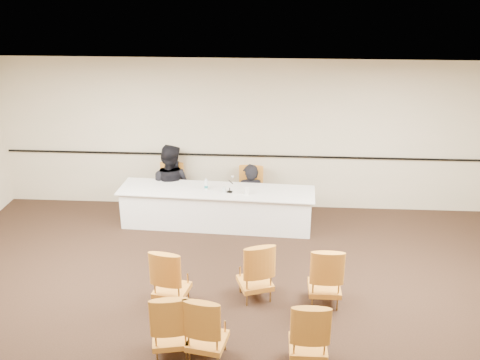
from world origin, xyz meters
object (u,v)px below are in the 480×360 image
at_px(panelist_second, 170,188).
at_px(water_bottle, 206,184).
at_px(panelist_main_chair, 250,192).
at_px(coffee_cup, 247,191).
at_px(aud_chair_front_mid, 255,269).
at_px(aud_chair_back_mid, 207,326).
at_px(panelist_main, 250,202).
at_px(aud_chair_front_right, 325,275).
at_px(aud_chair_back_left, 170,323).
at_px(aud_chair_front_left, 171,276).
at_px(aud_chair_back_right, 309,331).
at_px(panelist_second_chair, 170,189).
at_px(microphone, 230,185).
at_px(drinking_glass, 224,190).
at_px(panel_table, 217,208).

height_order(panelist_second, water_bottle, panelist_second).
distance_m(panelist_main_chair, coffee_cup, 0.76).
relative_size(aud_chair_front_mid, aud_chair_back_mid, 1.00).
bearing_deg(panelist_main, panelist_main_chair, 180.00).
height_order(panelist_second, aud_chair_front_right, panelist_second).
relative_size(panelist_main_chair, aud_chair_back_left, 1.00).
bearing_deg(coffee_cup, aud_chair_front_left, -111.56).
bearing_deg(aud_chair_front_left, aud_chair_front_right, 16.52).
bearing_deg(aud_chair_back_right, aud_chair_front_left, 149.28).
relative_size(panelist_second_chair, microphone, 3.33).
distance_m(panelist_main_chair, microphone, 0.81).
bearing_deg(panelist_main, aud_chair_front_left, 63.45).
height_order(water_bottle, aud_chair_front_mid, same).
distance_m(panelist_second, aud_chair_back_right, 4.97).
bearing_deg(drinking_glass, aud_chair_front_left, -102.14).
bearing_deg(aud_chair_front_mid, coffee_cup, 76.80).
distance_m(panelist_main, panelist_second_chair, 1.61).
distance_m(drinking_glass, aud_chair_back_right, 3.86).
relative_size(panel_table, aud_chair_back_mid, 3.83).
bearing_deg(water_bottle, panelist_second_chair, 142.82).
xyz_separation_m(panelist_main_chair, coffee_cup, (-0.03, -0.69, 0.32)).
height_order(panelist_second_chair, aud_chair_front_right, same).
relative_size(coffee_cup, aud_chair_back_mid, 0.14).
distance_m(microphone, aud_chair_back_mid, 3.59).
bearing_deg(aud_chair_front_mid, microphone, 84.52).
distance_m(panelist_second_chair, coffee_cup, 1.77).
relative_size(microphone, aud_chair_back_right, 0.30).
height_order(panelist_main_chair, coffee_cup, panelist_main_chair).
bearing_deg(aud_chair_back_right, microphone, 108.86).
relative_size(panelist_second, aud_chair_back_left, 1.91).
bearing_deg(panelist_second, aud_chair_front_mid, 135.01).
bearing_deg(panelist_second, aud_chair_back_right, 133.61).
xyz_separation_m(panelist_second, coffee_cup, (1.56, -0.77, 0.31)).
relative_size(panelist_second_chair, aud_chair_back_mid, 1.00).
bearing_deg(panelist_main_chair, aud_chair_front_left, -104.62).
xyz_separation_m(water_bottle, aud_chair_front_left, (-0.19, -2.59, -0.36)).
bearing_deg(panelist_main_chair, aud_chair_back_right, -74.86).
xyz_separation_m(panel_table, aud_chair_front_left, (-0.38, -2.59, 0.11)).
xyz_separation_m(panelist_main_chair, aud_chair_back_left, (-0.80, -4.16, 0.00)).
bearing_deg(panelist_second, aud_chair_back_left, 113.93).
distance_m(panelist_main_chair, aud_chair_front_left, 3.26).
bearing_deg(aud_chair_front_mid, panel_table, 89.78).
bearing_deg(panelist_second_chair, aud_chair_front_mid, -55.46).
height_order(microphone, water_bottle, microphone).
height_order(panelist_main_chair, aud_chair_back_right, same).
bearing_deg(aud_chair_back_right, panelist_second, 119.79).
height_order(aud_chair_front_right, aud_chair_back_mid, same).
xyz_separation_m(aud_chair_front_left, aud_chair_front_mid, (1.19, 0.27, 0.00)).
xyz_separation_m(panelist_second_chair, aud_chair_back_left, (0.79, -4.24, 0.00)).
distance_m(panelist_main_chair, aud_chair_back_left, 4.24).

